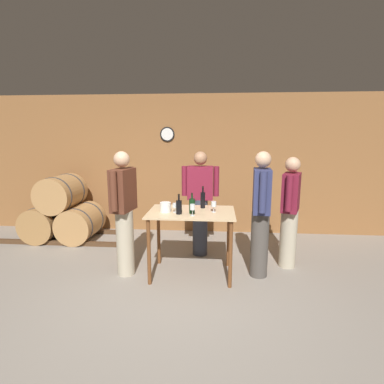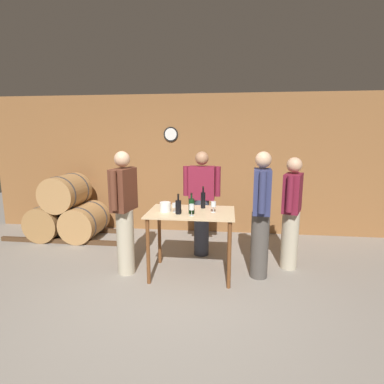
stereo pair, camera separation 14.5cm
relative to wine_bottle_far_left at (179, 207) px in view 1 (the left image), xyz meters
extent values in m
plane|color=gray|center=(-0.03, -0.50, -1.01)|extent=(14.00, 14.00, 0.00)
cube|color=brown|center=(-0.03, 2.11, 0.34)|extent=(8.40, 0.05, 2.70)
cylinder|color=black|center=(-0.48, 2.07, 0.94)|extent=(0.28, 0.03, 0.28)
cylinder|color=white|center=(-0.48, 2.05, 0.94)|extent=(0.23, 0.01, 0.23)
cube|color=#4C331E|center=(-2.36, 1.08, -0.97)|extent=(2.27, 0.06, 0.08)
cube|color=#4C331E|center=(-2.36, 1.74, -0.97)|extent=(2.27, 0.06, 0.08)
cylinder|color=#9E7242|center=(-2.70, 1.41, -0.68)|extent=(0.65, 0.83, 0.65)
cylinder|color=#38383D|center=(-2.70, 1.16, -0.68)|extent=(0.66, 0.03, 0.66)
cylinder|color=#38383D|center=(-2.70, 1.66, -0.68)|extent=(0.66, 0.03, 0.66)
cylinder|color=#AD7F4C|center=(-2.02, 1.41, -0.68)|extent=(0.65, 0.83, 0.65)
cylinder|color=#38383D|center=(-2.02, 1.16, -0.68)|extent=(0.66, 0.03, 0.66)
cylinder|color=#38383D|center=(-2.02, 1.66, -0.68)|extent=(0.66, 0.03, 0.66)
cylinder|color=#AD7F4C|center=(-2.36, 1.41, -0.13)|extent=(0.65, 0.83, 0.65)
cylinder|color=#38383D|center=(-2.36, 1.16, -0.13)|extent=(0.66, 0.03, 0.66)
cylinder|color=#38383D|center=(-2.36, 1.66, -0.13)|extent=(0.66, 0.03, 0.66)
cube|color=#D1B284|center=(0.15, 0.14, -0.11)|extent=(1.17, 0.78, 0.02)
cylinder|color=brown|center=(-0.37, -0.19, -0.56)|extent=(0.05, 0.05, 0.89)
cylinder|color=brown|center=(0.67, -0.19, -0.56)|extent=(0.05, 0.05, 0.89)
cylinder|color=brown|center=(-0.37, 0.47, -0.56)|extent=(0.05, 0.05, 0.89)
cylinder|color=brown|center=(0.67, 0.47, -0.56)|extent=(0.05, 0.05, 0.89)
cylinder|color=black|center=(0.00, 0.00, -0.01)|extent=(0.08, 0.08, 0.18)
cylinder|color=black|center=(0.00, 0.00, 0.13)|extent=(0.02, 0.02, 0.08)
cylinder|color=black|center=(0.00, 0.00, 0.16)|extent=(0.03, 0.03, 0.02)
cylinder|color=black|center=(0.17, 0.05, 0.00)|extent=(0.08, 0.08, 0.20)
cylinder|color=black|center=(0.17, 0.05, 0.14)|extent=(0.02, 0.02, 0.08)
cylinder|color=black|center=(0.17, 0.05, 0.17)|extent=(0.03, 0.03, 0.02)
cylinder|color=black|center=(0.30, 0.36, 0.01)|extent=(0.07, 0.07, 0.23)
cylinder|color=black|center=(0.30, 0.36, 0.17)|extent=(0.02, 0.02, 0.09)
cylinder|color=black|center=(0.30, 0.36, 0.20)|extent=(0.03, 0.03, 0.02)
cylinder|color=silver|center=(-0.06, 0.08, -0.10)|extent=(0.06, 0.06, 0.00)
cylinder|color=silver|center=(-0.06, 0.08, -0.06)|extent=(0.01, 0.01, 0.06)
cylinder|color=silver|center=(-0.06, 0.08, 0.00)|extent=(0.07, 0.07, 0.06)
cylinder|color=silver|center=(0.18, -0.07, -0.10)|extent=(0.06, 0.06, 0.00)
cylinder|color=silver|center=(0.18, -0.07, -0.06)|extent=(0.01, 0.01, 0.07)
cylinder|color=silver|center=(0.18, -0.07, 0.02)|extent=(0.07, 0.07, 0.07)
cylinder|color=silver|center=(0.45, 0.13, -0.10)|extent=(0.06, 0.06, 0.00)
cylinder|color=silver|center=(0.45, 0.13, -0.06)|extent=(0.01, 0.01, 0.07)
cylinder|color=silver|center=(0.45, 0.13, 0.01)|extent=(0.07, 0.07, 0.07)
cylinder|color=white|center=(-0.20, 0.10, -0.03)|extent=(0.15, 0.15, 0.13)
cylinder|color=#B7AD93|center=(-0.77, 0.08, -0.55)|extent=(0.24, 0.24, 0.92)
cube|color=#592D1E|center=(-0.77, 0.08, 0.20)|extent=(0.29, 0.43, 0.57)
sphere|color=tan|center=(-0.77, 0.08, 0.61)|extent=(0.21, 0.21, 0.21)
cylinder|color=#592D1E|center=(-0.81, -0.16, 0.22)|extent=(0.09, 0.09, 0.51)
cylinder|color=#592D1E|center=(-0.72, 0.33, 0.22)|extent=(0.09, 0.09, 0.51)
cylinder|color=#333847|center=(0.23, 0.88, -0.54)|extent=(0.24, 0.24, 0.93)
cube|color=maroon|center=(0.23, 0.88, 0.18)|extent=(0.40, 0.22, 0.52)
sphere|color=#9E7051|center=(0.23, 0.88, 0.57)|extent=(0.21, 0.21, 0.21)
cylinder|color=maroon|center=(0.48, 0.88, 0.21)|extent=(0.09, 0.09, 0.47)
cylinder|color=maroon|center=(-0.02, 0.88, 0.21)|extent=(0.09, 0.09, 0.47)
cylinder|color=#4C4742|center=(1.08, 0.18, -0.55)|extent=(0.24, 0.24, 0.91)
cube|color=navy|center=(1.08, 0.18, 0.19)|extent=(0.25, 0.42, 0.58)
sphere|color=tan|center=(1.08, 0.18, 0.61)|extent=(0.21, 0.21, 0.21)
cylinder|color=navy|center=(1.11, 0.43, 0.22)|extent=(0.09, 0.09, 0.52)
cylinder|color=navy|center=(1.06, -0.06, 0.22)|extent=(0.09, 0.09, 0.52)
cylinder|color=#B7AD93|center=(1.55, 0.52, -0.58)|extent=(0.24, 0.24, 0.85)
cube|color=maroon|center=(1.55, 0.52, 0.12)|extent=(0.34, 0.45, 0.55)
sphere|color=tan|center=(1.55, 0.52, 0.51)|extent=(0.21, 0.21, 0.21)
cylinder|color=maroon|center=(1.63, 0.76, 0.14)|extent=(0.09, 0.09, 0.49)
cylinder|color=maroon|center=(1.46, 0.29, 0.14)|extent=(0.09, 0.09, 0.49)
camera|label=1|loc=(0.48, -3.77, 0.92)|focal=28.00mm
camera|label=2|loc=(0.63, -3.76, 0.92)|focal=28.00mm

